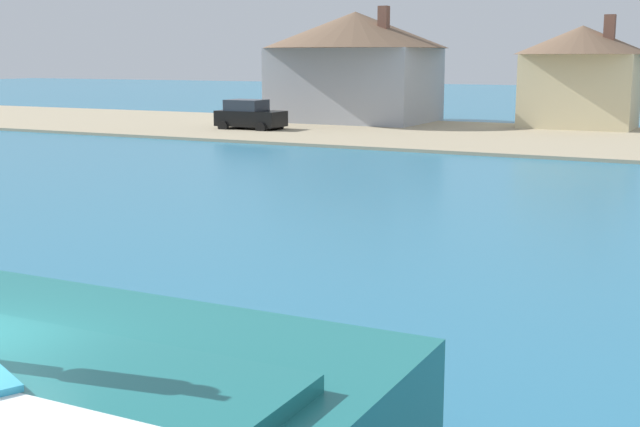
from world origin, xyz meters
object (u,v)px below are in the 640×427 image
Objects in this scene: wave_crest at (46,427)px; house_small_cottage at (581,70)px; car_near_shore at (250,115)px; house_with_chimney at (355,59)px.

wave_crest is 46.94m from house_small_cottage.
wave_crest is 1.64× the size of car_near_shore.
car_near_shore is 19.88m from house_small_cottage.
house_with_chimney reaches higher than house_small_cottage.
house_small_cottage is at bearing 30.03° from car_near_shore.
house_small_cottage reaches higher than car_near_shore.
house_small_cottage is (-3.23, 46.75, 2.79)m from wave_crest.
wave_crest is 0.53× the size of house_with_chimney.
house_with_chimney is 1.53× the size of house_small_cottage.
car_near_shore is (-20.30, 36.89, 0.17)m from wave_crest.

